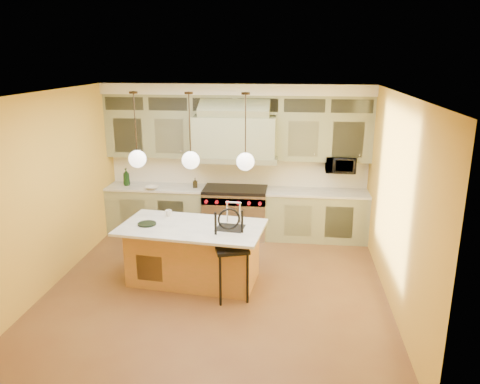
# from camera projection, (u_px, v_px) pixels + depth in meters

# --- Properties ---
(floor) EXTENTS (5.00, 5.00, 0.00)m
(floor) POSITION_uv_depth(u_px,v_px,m) (218.00, 286.00, 7.12)
(floor) COLOR brown
(floor) RESTS_ON ground
(ceiling) EXTENTS (5.00, 5.00, 0.00)m
(ceiling) POSITION_uv_depth(u_px,v_px,m) (215.00, 93.00, 6.31)
(ceiling) COLOR white
(ceiling) RESTS_ON wall_back
(wall_back) EXTENTS (5.00, 0.00, 5.00)m
(wall_back) POSITION_uv_depth(u_px,v_px,m) (237.00, 159.00, 9.10)
(wall_back) COLOR gold
(wall_back) RESTS_ON ground
(wall_front) EXTENTS (5.00, 0.00, 5.00)m
(wall_front) POSITION_uv_depth(u_px,v_px,m) (172.00, 272.00, 4.33)
(wall_front) COLOR gold
(wall_front) RESTS_ON ground
(wall_left) EXTENTS (0.00, 5.00, 5.00)m
(wall_left) POSITION_uv_depth(u_px,v_px,m) (52.00, 190.00, 6.99)
(wall_left) COLOR gold
(wall_left) RESTS_ON ground
(wall_right) EXTENTS (0.00, 5.00, 5.00)m
(wall_right) POSITION_uv_depth(u_px,v_px,m) (395.00, 202.00, 6.44)
(wall_right) COLOR gold
(wall_right) RESTS_ON ground
(back_cabinetry) EXTENTS (5.00, 0.77, 2.90)m
(back_cabinetry) POSITION_uv_depth(u_px,v_px,m) (236.00, 163.00, 8.85)
(back_cabinetry) COLOR gray
(back_cabinetry) RESTS_ON floor
(range) EXTENTS (1.20, 0.74, 0.96)m
(range) POSITION_uv_depth(u_px,v_px,m) (235.00, 212.00, 9.03)
(range) COLOR silver
(range) RESTS_ON floor
(kitchen_island) EXTENTS (2.25, 1.38, 1.35)m
(kitchen_island) POSITION_uv_depth(u_px,v_px,m) (194.00, 252.00, 7.19)
(kitchen_island) COLOR #A47C3A
(kitchen_island) RESTS_ON floor
(counter_stool) EXTENTS (0.57, 0.57, 1.30)m
(counter_stool) POSITION_uv_depth(u_px,v_px,m) (231.00, 249.00, 6.63)
(counter_stool) COLOR black
(counter_stool) RESTS_ON floor
(microwave) EXTENTS (0.54, 0.37, 0.30)m
(microwave) POSITION_uv_depth(u_px,v_px,m) (340.00, 164.00, 8.64)
(microwave) COLOR black
(microwave) RESTS_ON back_cabinetry
(oil_bottle_a) EXTENTS (0.14, 0.14, 0.34)m
(oil_bottle_a) POSITION_uv_depth(u_px,v_px,m) (126.00, 177.00, 9.10)
(oil_bottle_a) COLOR black
(oil_bottle_a) RESTS_ON back_cabinetry
(oil_bottle_b) EXTENTS (0.10, 0.10, 0.19)m
(oil_bottle_b) POSITION_uv_depth(u_px,v_px,m) (195.00, 183.00, 8.97)
(oil_bottle_b) COLOR black
(oil_bottle_b) RESTS_ON back_cabinetry
(fruit_bowl) EXTENTS (0.27, 0.27, 0.06)m
(fruit_bowl) POSITION_uv_depth(u_px,v_px,m) (152.00, 188.00, 8.86)
(fruit_bowl) COLOR silver
(fruit_bowl) RESTS_ON back_cabinetry
(cup) EXTENTS (0.12, 0.12, 0.10)m
(cup) POSITION_uv_depth(u_px,v_px,m) (168.00, 213.00, 7.45)
(cup) COLOR silver
(cup) RESTS_ON kitchen_island
(pendant_left) EXTENTS (0.26, 0.26, 1.11)m
(pendant_left) POSITION_uv_depth(u_px,v_px,m) (137.00, 157.00, 6.87)
(pendant_left) COLOR #2D2319
(pendant_left) RESTS_ON ceiling
(pendant_center) EXTENTS (0.26, 0.26, 1.11)m
(pendant_center) POSITION_uv_depth(u_px,v_px,m) (191.00, 158.00, 6.78)
(pendant_center) COLOR #2D2319
(pendant_center) RESTS_ON ceiling
(pendant_right) EXTENTS (0.26, 0.26, 1.11)m
(pendant_right) POSITION_uv_depth(u_px,v_px,m) (245.00, 160.00, 6.69)
(pendant_right) COLOR #2D2319
(pendant_right) RESTS_ON ceiling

